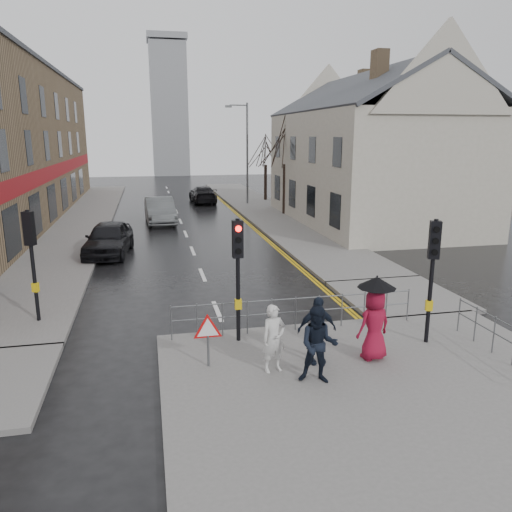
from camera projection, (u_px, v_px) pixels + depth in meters
name	position (u px, v px, depth m)	size (l,w,h in m)	color
ground	(233.00, 348.00, 13.57)	(120.00, 120.00, 0.00)	black
near_pavement	(395.00, 399.00, 10.84)	(10.00, 9.00, 0.14)	#605E5B
left_pavement	(83.00, 219.00, 34.05)	(4.00, 44.00, 0.14)	#605E5B
right_pavement	(261.00, 209.00, 38.63)	(4.00, 40.00, 0.14)	#605E5B
pavement_bridge_right	(399.00, 296.00, 17.74)	(4.00, 4.20, 0.14)	#605E5B
building_right_cream	(369.00, 149.00, 32.00)	(9.00, 16.40, 10.10)	#BAB2A2
church_tower	(169.00, 111.00, 70.62)	(5.00, 5.00, 18.00)	gray
traffic_signal_near_left	(238.00, 259.00, 13.21)	(0.28, 0.27, 3.40)	black
traffic_signal_near_right	(433.00, 260.00, 13.10)	(0.34, 0.33, 3.40)	black
traffic_signal_far_left	(31.00, 246.00, 14.71)	(0.34, 0.33, 3.40)	black
guard_railing_front	(296.00, 306.00, 14.33)	(7.14, 0.04, 1.00)	#595B5E
warning_sign	(208.00, 332.00, 12.01)	(0.80, 0.07, 1.35)	#595B5E
street_lamp	(245.00, 147.00, 40.24)	(1.83, 0.25, 8.00)	#595B5E
tree_near	(285.00, 142.00, 34.79)	(2.40, 2.40, 6.58)	black
tree_far	(266.00, 150.00, 42.66)	(2.40, 2.40, 5.64)	black
pedestrian_a	(274.00, 339.00, 11.79)	(0.60, 0.39, 1.65)	silver
pedestrian_b	(318.00, 345.00, 11.24)	(0.88, 0.69, 1.81)	black
pedestrian_with_umbrella	(375.00, 316.00, 12.37)	(0.99, 0.96, 2.15)	maroon
pedestrian_d	(317.00, 330.00, 12.24)	(1.00, 0.42, 1.70)	black
car_parked	(109.00, 239.00, 23.95)	(1.91, 4.74, 1.61)	black
car_mid	(160.00, 211.00, 32.60)	(1.77, 5.09, 1.68)	#4F5355
car_far	(203.00, 194.00, 42.46)	(2.00, 4.92, 1.43)	black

